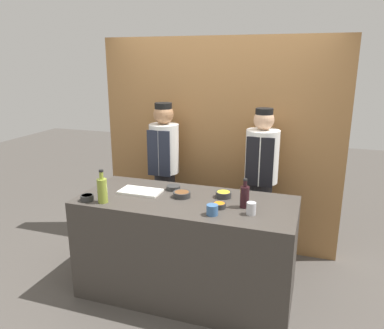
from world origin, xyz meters
The scene contains 15 objects.
ground_plane centered at (0.00, 0.00, 0.00)m, with size 14.00×14.00×0.00m, color #4C4742.
cabinet_wall centered at (0.00, 1.16, 1.20)m, with size 2.75×0.18×2.40m.
counter centered at (0.00, 0.00, 0.47)m, with size 1.95×0.84×0.95m.
sauce_bowl_orange centered at (0.33, -0.10, 0.97)m, with size 0.11×0.11×0.04m.
sauce_bowl_red centered at (-0.82, -0.31, 0.98)m, with size 0.12×0.12×0.05m.
sauce_bowl_yellow centered at (0.30, 0.16, 0.98)m, with size 0.14×0.14×0.05m.
sauce_bowl_purple centered at (-0.20, 0.21, 0.97)m, with size 0.13×0.13×0.04m.
sauce_bowl_brown centered at (-0.06, 0.05, 0.98)m, with size 0.16×0.16×0.05m.
cutting_board centered at (-0.47, 0.04, 0.96)m, with size 0.39×0.22×0.02m.
bottle_oil centered at (-0.66, -0.30, 1.06)m, with size 0.09×0.09×0.30m.
bottle_wine centered at (0.53, -0.01, 1.05)m, with size 0.08×0.08×0.25m.
cup_steel centered at (0.61, -0.15, 1.00)m, with size 0.08×0.08×0.10m.
cup_blue centered at (0.31, -0.26, 0.99)m, with size 0.09×0.09×0.09m.
chef_left centered at (-0.54, 0.80, 0.94)m, with size 0.33×0.33×1.70m.
chef_right centered at (0.54, 0.80, 0.92)m, with size 0.34×0.34×1.69m.
Camera 1 is at (1.05, -2.95, 2.15)m, focal length 35.00 mm.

